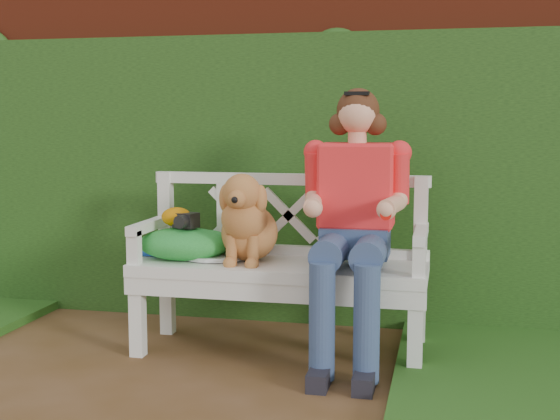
# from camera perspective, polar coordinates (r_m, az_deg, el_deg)

# --- Properties ---
(ground) EXTENTS (60.00, 60.00, 0.00)m
(ground) POSITION_cam_1_polar(r_m,az_deg,el_deg) (3.22, -13.01, -15.33)
(ground) COLOR #503214
(brick_wall) EXTENTS (10.00, 0.30, 2.20)m
(brick_wall) POSITION_cam_1_polar(r_m,az_deg,el_deg) (4.76, -3.43, 5.61)
(brick_wall) COLOR maroon
(brick_wall) RESTS_ON ground
(ivy_hedge) EXTENTS (10.00, 0.18, 1.70)m
(ivy_hedge) POSITION_cam_1_polar(r_m,az_deg,el_deg) (4.56, -4.17, 2.40)
(ivy_hedge) COLOR #32631E
(ivy_hedge) RESTS_ON ground
(garden_bench) EXTENTS (1.64, 0.77, 0.48)m
(garden_bench) POSITION_cam_1_polar(r_m,az_deg,el_deg) (3.90, 0.00, -7.45)
(garden_bench) COLOR white
(garden_bench) RESTS_ON ground
(seated_woman) EXTENTS (0.76, 0.88, 1.32)m
(seated_woman) POSITION_cam_1_polar(r_m,az_deg,el_deg) (3.74, 5.73, -1.57)
(seated_woman) COLOR #FF626E
(seated_woman) RESTS_ON ground
(dog) EXTENTS (0.31, 0.43, 0.47)m
(dog) POSITION_cam_1_polar(r_m,az_deg,el_deg) (3.83, -2.47, -0.51)
(dog) COLOR #A56B2F
(dog) RESTS_ON garden_bench
(tennis_racket) EXTENTS (0.70, 0.47, 0.03)m
(tennis_racket) POSITION_cam_1_polar(r_m,az_deg,el_deg) (3.95, -5.51, -3.51)
(tennis_racket) COLOR silver
(tennis_racket) RESTS_ON garden_bench
(green_bag) EXTENTS (0.57, 0.50, 0.17)m
(green_bag) POSITION_cam_1_polar(r_m,az_deg,el_deg) (3.97, -7.29, -2.50)
(green_bag) COLOR green
(green_bag) RESTS_ON garden_bench
(camera_item) EXTENTS (0.14, 0.12, 0.08)m
(camera_item) POSITION_cam_1_polar(r_m,az_deg,el_deg) (3.94, -7.17, -0.78)
(camera_item) COLOR black
(camera_item) RESTS_ON green_bag
(baseball_glove) EXTENTS (0.20, 0.17, 0.10)m
(baseball_glove) POSITION_cam_1_polar(r_m,az_deg,el_deg) (3.97, -7.88, -0.53)
(baseball_glove) COLOR #C77706
(baseball_glove) RESTS_ON green_bag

